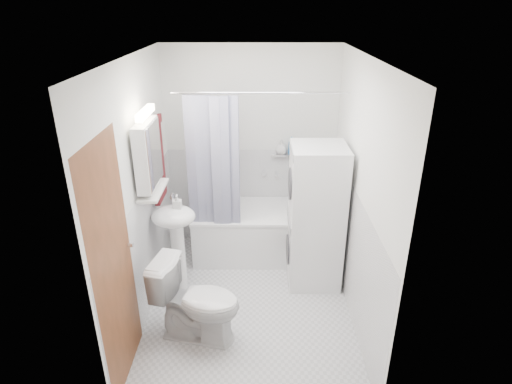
{
  "coord_description": "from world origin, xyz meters",
  "views": [
    {
      "loc": [
        0.09,
        -3.52,
        2.81
      ],
      "look_at": [
        0.06,
        0.15,
        1.16
      ],
      "focal_mm": 30.0,
      "sensor_mm": 36.0,
      "label": 1
    }
  ],
  "objects_px": {
    "washer_dryer": "(315,217)",
    "toilet": "(197,302)",
    "bathtub": "(260,230)",
    "sink": "(175,229)"
  },
  "relations": [
    {
      "from": "washer_dryer",
      "to": "toilet",
      "type": "bearing_deg",
      "value": -142.3
    },
    {
      "from": "bathtub",
      "to": "sink",
      "type": "height_order",
      "value": "sink"
    },
    {
      "from": "washer_dryer",
      "to": "bathtub",
      "type": "bearing_deg",
      "value": 137.62
    },
    {
      "from": "sink",
      "to": "washer_dryer",
      "type": "relative_size",
      "value": 0.68
    },
    {
      "from": "sink",
      "to": "washer_dryer",
      "type": "height_order",
      "value": "washer_dryer"
    },
    {
      "from": "bathtub",
      "to": "toilet",
      "type": "xyz_separation_m",
      "value": [
        -0.55,
        -1.4,
        0.05
      ]
    },
    {
      "from": "bathtub",
      "to": "sink",
      "type": "relative_size",
      "value": 1.48
    },
    {
      "from": "bathtub",
      "to": "washer_dryer",
      "type": "height_order",
      "value": "washer_dryer"
    },
    {
      "from": "toilet",
      "to": "washer_dryer",
      "type": "bearing_deg",
      "value": -38.82
    },
    {
      "from": "sink",
      "to": "washer_dryer",
      "type": "xyz_separation_m",
      "value": [
        1.43,
        0.16,
        0.06
      ]
    }
  ]
}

